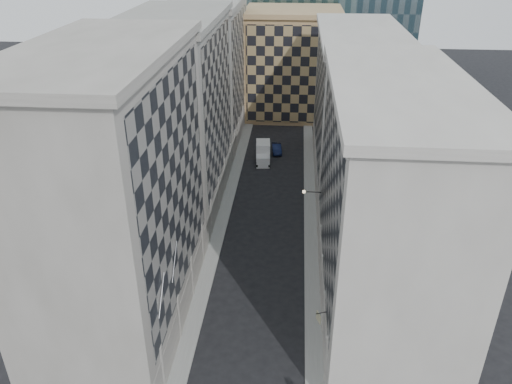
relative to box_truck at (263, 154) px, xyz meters
The scene contains 13 objects.
sidewalk_west 15.88m from the box_truck, 103.26° to the right, with size 1.50×100.00×0.15m, color gray.
sidewalk_east 16.92m from the box_truck, 65.99° to the right, with size 1.50×100.00×0.15m, color gray.
bldg_left_a 37.19m from the box_truck, 105.06° to the right, with size 10.80×22.80×23.70m.
bldg_left_b 18.51m from the box_truck, 126.72° to the right, with size 10.80×22.80×22.70m.
bldg_left_c 16.44m from the box_truck, 134.03° to the left, with size 10.80×22.80×21.70m.
bldg_right_a 34.13m from the box_truck, 67.67° to the right, with size 10.80×26.80×20.70m.
bldg_right_b 15.59m from the box_truck, 15.28° to the right, with size 10.80×28.80×19.70m.
tan_block 24.21m from the box_truck, 80.86° to the left, with size 16.80×14.80×18.80m.
flagpoles_left 40.23m from the box_truck, 96.20° to the right, with size 0.10×6.33×2.33m.
bracket_lamp 22.80m from the box_truck, 74.36° to the right, with size 1.98×0.36×0.36m.
box_truck is the anchor object (origin of this frame).
dark_car 3.93m from the box_truck, 60.94° to the left, with size 1.37×3.94×1.30m, color #111A3E.
shop_sign 38.77m from the box_truck, 79.53° to the right, with size 0.89×0.78×0.89m.
Camera 1 is at (2.99, -22.95, 30.65)m, focal length 35.00 mm.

